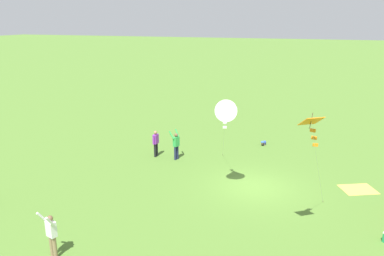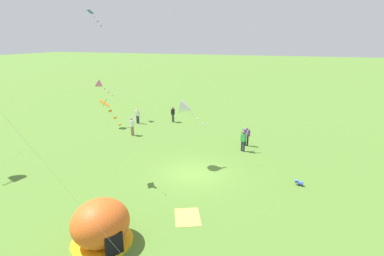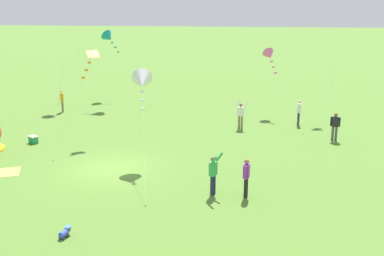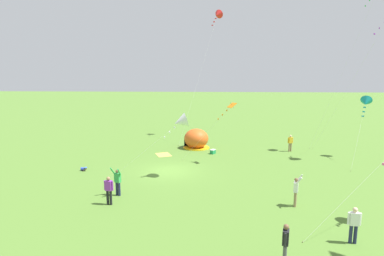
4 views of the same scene
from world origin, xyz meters
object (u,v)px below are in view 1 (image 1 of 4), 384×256
at_px(kite_orange, 312,127).
at_px(person_watching_sky, 156,142).
at_px(toddler_crawling, 263,143).
at_px(kite_white, 226,112).
at_px(person_center_field, 176,144).
at_px(person_far_back, 51,233).

bearing_deg(kite_orange, person_watching_sky, -37.87).
height_order(toddler_crawling, kite_white, kite_white).
bearing_deg(person_watching_sky, kite_orange, 142.13).
distance_m(toddler_crawling, person_watching_sky, 7.69).
height_order(kite_white, kite_orange, kite_orange).
height_order(person_watching_sky, kite_white, kite_white).
height_order(toddler_crawling, person_center_field, person_center_field).
distance_m(person_center_field, kite_white, 6.25).
relative_size(toddler_crawling, person_watching_sky, 0.32).
distance_m(person_watching_sky, person_center_field, 1.42).
relative_size(toddler_crawling, kite_orange, 0.10).
bearing_deg(toddler_crawling, kite_white, 83.74).
distance_m(person_watching_sky, kite_orange, 12.53).
xyz_separation_m(person_far_back, kite_orange, (-8.74, -3.64, 3.86)).
bearing_deg(kite_white, toddler_crawling, -96.26).
xyz_separation_m(person_watching_sky, person_far_back, (-0.66, 10.95, 0.03)).
bearing_deg(person_watching_sky, toddler_crawling, -144.90).
bearing_deg(kite_white, person_center_field, -42.04).
height_order(toddler_crawling, kite_orange, kite_orange).
distance_m(person_watching_sky, kite_white, 7.27).
relative_size(person_watching_sky, kite_white, 0.29).
xyz_separation_m(person_center_field, kite_orange, (-7.98, 7.25, 3.86)).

